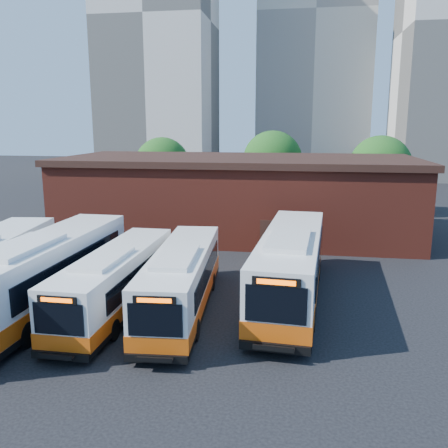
% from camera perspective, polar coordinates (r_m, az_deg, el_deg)
% --- Properties ---
extents(ground, '(220.00, 220.00, 0.00)m').
position_cam_1_polar(ground, '(21.44, -5.62, -13.01)').
color(ground, black).
extents(bus_west, '(3.18, 14.03, 3.80)m').
position_cam_1_polar(bus_west, '(24.78, -20.80, -6.00)').
color(bus_west, silver).
rests_on(bus_west, ground).
extents(bus_midwest, '(2.53, 11.57, 3.14)m').
position_cam_1_polar(bus_midwest, '(23.85, -12.82, -6.95)').
color(bus_midwest, silver).
rests_on(bus_midwest, ground).
extents(bus_mideast, '(3.30, 12.00, 3.23)m').
position_cam_1_polar(bus_mideast, '(23.33, -5.09, -7.01)').
color(bus_mideast, silver).
rests_on(bus_mideast, ground).
extents(bus_east, '(3.71, 13.91, 3.75)m').
position_cam_1_polar(bus_east, '(24.86, 8.02, -5.31)').
color(bus_east, silver).
rests_on(bus_east, ground).
extents(transit_worker, '(0.55, 0.72, 1.78)m').
position_cam_1_polar(transit_worker, '(19.53, -4.68, -12.71)').
color(transit_worker, '#121635').
rests_on(transit_worker, ground).
extents(depot_building, '(28.60, 12.60, 6.40)m').
position_cam_1_polar(depot_building, '(39.53, 1.66, 3.53)').
color(depot_building, maroon).
rests_on(depot_building, ground).
extents(tree_west, '(6.00, 6.00, 7.65)m').
position_cam_1_polar(tree_west, '(53.15, -7.42, 7.10)').
color(tree_west, '#382314').
rests_on(tree_west, ground).
extents(tree_mid, '(6.56, 6.56, 8.36)m').
position_cam_1_polar(tree_mid, '(53.01, 5.84, 7.59)').
color(tree_mid, '#382314').
rests_on(tree_mid, ground).
extents(tree_east, '(6.24, 6.24, 7.96)m').
position_cam_1_polar(tree_east, '(50.57, 18.25, 6.57)').
color(tree_east, '#382314').
rests_on(tree_east, ground).
extents(tower_left, '(20.00, 18.00, 56.20)m').
position_cam_1_polar(tower_left, '(96.59, -7.94, 23.04)').
color(tower_left, beige).
rests_on(tower_left, ground).
extents(tower_center, '(22.00, 20.00, 61.20)m').
position_cam_1_polar(tower_center, '(106.94, 10.90, 23.21)').
color(tower_center, '#B7B3A7').
rests_on(tower_center, ground).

